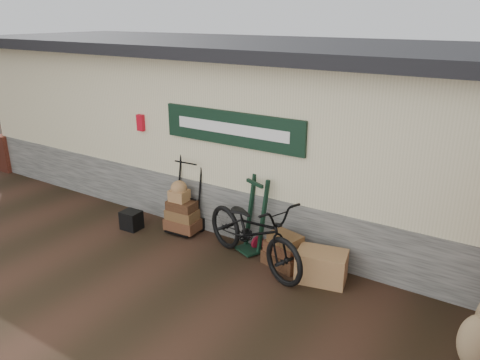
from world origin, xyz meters
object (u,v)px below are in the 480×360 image
object	(u,v)px
green_barrow	(254,215)
wicker_hamper	(321,266)
black_trunk	(131,220)
porter_trolley	(187,192)
bicycle	(254,227)
suitcase_stack	(284,249)

from	to	relation	value
green_barrow	wicker_hamper	xyz separation A→B (m)	(1.29, -0.25, -0.40)
green_barrow	black_trunk	distance (m)	2.38
porter_trolley	bicycle	distance (m)	1.69
wicker_hamper	suitcase_stack	bearing A→B (deg)	172.94
porter_trolley	wicker_hamper	distance (m)	2.77
suitcase_stack	wicker_hamper	size ratio (longest dim) A/B	0.87
wicker_hamper	bicycle	world-z (taller)	bicycle
wicker_hamper	green_barrow	bearing A→B (deg)	169.06
porter_trolley	suitcase_stack	distance (m)	2.11
black_trunk	bicycle	xyz separation A→B (m)	(2.50, 0.12, 0.46)
wicker_hamper	bicycle	bearing A→B (deg)	-172.50
suitcase_stack	green_barrow	bearing A→B (deg)	165.12
wicker_hamper	black_trunk	world-z (taller)	wicker_hamper
green_barrow	bicycle	world-z (taller)	bicycle
porter_trolley	wicker_hamper	world-z (taller)	porter_trolley
wicker_hamper	black_trunk	xyz separation A→B (m)	(-3.58, -0.26, -0.06)
bicycle	suitcase_stack	bearing A→B (deg)	-42.09
porter_trolley	black_trunk	world-z (taller)	porter_trolley
suitcase_stack	black_trunk	bearing A→B (deg)	-173.34
porter_trolley	bicycle	size ratio (longest dim) A/B	0.66
porter_trolley	bicycle	xyz separation A→B (m)	(1.64, -0.42, -0.09)
green_barrow	black_trunk	size ratio (longest dim) A/B	3.71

